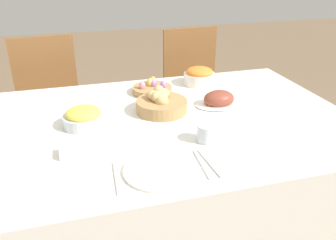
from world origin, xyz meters
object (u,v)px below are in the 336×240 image
Objects in this scene: chair_far_right at (195,92)px; carrot_bowl at (199,76)px; egg_basket at (152,89)px; spoon at (209,163)px; bread_basket at (161,103)px; butter_dish at (75,151)px; drinking_cup at (207,133)px; pineapple_bowl at (84,117)px; dinner_plate at (160,170)px; ham_platter at (219,100)px; fork at (116,178)px; chair_far_left at (51,106)px; knife at (202,164)px.

chair_far_right is 5.27× the size of carrot_bowl.
spoon is (0.03, -0.78, -0.02)m from egg_basket.
carrot_bowl is at bearing 45.21° from bread_basket.
egg_basket is 0.72m from butter_dish.
drinking_cup reaches higher than spoon.
pineapple_bowl is 0.69× the size of dinner_plate.
egg_basket is at bearing -132.74° from chair_far_right.
ham_platter is 1.23× the size of fork.
spoon is at bearing -84.65° from bread_basket.
pineapple_bowl is at bearing -140.55° from egg_basket.
egg_basket is at bearing 78.44° from dinner_plate.
bread_basket reaches higher than egg_basket.
knife is at bearing -71.56° from chair_far_left.
carrot_bowl is at bearing 73.64° from knife.
drinking_cup is (0.48, -0.28, -0.01)m from pineapple_bowl.
egg_basket reaches higher than fork.
chair_far_left is at bearing 97.14° from butter_dish.
pineapple_bowl is 0.62m from spoon.
knife and spoon have the same top height.
bread_basket is at bearing 36.09° from butter_dish.
chair_far_right reaches higher than butter_dish.
chair_far_left is 4.86× the size of fork.
ham_platter is 2.98× the size of drinking_cup.
bread_basket is 1.02× the size of ham_platter.
butter_dish is at bearing 175.95° from drinking_cup.
chair_far_right is 1.56m from fork.
ham_platter reaches higher than knife.
ham_platter is at bearing 43.53° from fork.
butter_dish reaches higher than fork.
butter_dish is (0.14, -1.13, 0.26)m from chair_far_left.
ham_platter is at bearing 59.55° from drinking_cup.
drinking_cup reaches higher than dinner_plate.
pineapple_bowl is at bearing -137.22° from chair_far_right.
bread_basket reaches higher than fork.
bread_basket is 3.03× the size of drinking_cup.
fork is 0.24m from butter_dish.
ham_platter is 1.33× the size of pineapple_bowl.
chair_far_left is 1.06m from carrot_bowl.
chair_far_right reaches higher than dinner_plate.
chair_far_right is at bearing 59.56° from bread_basket.
ham_platter is (0.87, -0.82, 0.27)m from chair_far_left.
drinking_cup is at bearing 66.53° from knife.
butter_dish is (-0.43, -0.31, -0.03)m from bread_basket.
chair_far_right is 1.49m from dinner_plate.
dinner_plate is (0.24, -0.45, -0.04)m from pineapple_bowl.
knife is 0.49m from butter_dish.
fork is 2.42× the size of drinking_cup.
bread_basket reaches higher than spoon.
dinner_plate reaches higher than fork.
pineapple_bowl is (-0.86, -0.88, 0.29)m from chair_far_right.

